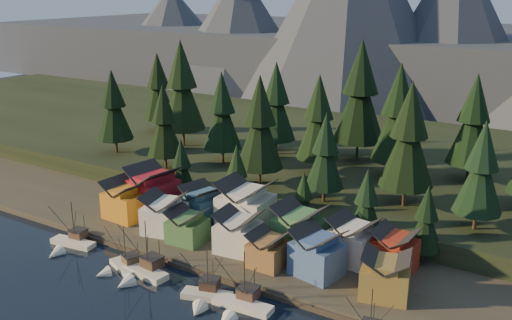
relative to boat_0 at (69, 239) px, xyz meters
The scene contains 42 objects.
ground 35.68m from the boat_0, 16.24° to the right, with size 500.00×500.00×0.00m, color black.
shore_strip 45.54m from the boat_0, 41.29° to the left, with size 400.00×50.00×1.50m, color #3A342A.
hillside 87.05m from the boat_0, 66.86° to the left, with size 420.00×100.00×6.00m, color black.
dock 34.85m from the boat_0, 10.82° to the left, with size 80.00×4.00×1.00m, color #473E32.
mountain_ridge 207.23m from the boat_0, 81.62° to the left, with size 560.00×190.00×90.00m.
boat_0 is the anchor object (origin of this frame).
boat_1 16.39m from the boat_0, ahead, with size 8.45×8.93×9.97m.
boat_2 21.82m from the boat_0, ahead, with size 9.93×10.63×12.26m.
boat_3 36.92m from the boat_0, ahead, with size 9.54×10.07×11.13m.
boat_4 43.75m from the boat_0, ahead, with size 10.98×11.85×11.50m.
house_front_0 16.28m from the boat_0, 84.67° to the left, with size 9.32×8.86×8.86m.
house_front_1 20.40m from the boat_0, 44.72° to the left, with size 10.03×9.79×8.67m.
house_front_2 25.07m from the boat_0, 31.43° to the left, with size 7.61×7.66×7.01m.
house_front_3 36.10m from the boat_0, 24.38° to the left, with size 9.02×8.68×8.35m.
house_front_4 42.87m from the boat_0, 17.18° to the left, with size 6.72×7.23×6.73m.
house_front_5 52.38m from the boat_0, 15.91° to the left, with size 9.76×9.17×8.84m.
house_front_6 64.94m from the boat_0, 12.08° to the left, with size 9.53×9.20×7.99m.
house_back_0 22.64m from the boat_0, 78.46° to the left, with size 11.44×11.10×11.02m.
house_back_1 29.04m from the boat_0, 51.35° to the left, with size 9.41×9.48×8.73m.
house_back_2 37.61m from the boat_0, 40.13° to the left, with size 11.00×10.17×11.25m.
house_back_3 48.08m from the boat_0, 26.84° to the left, with size 9.90×8.93×9.53m.
house_back_4 58.43m from the boat_0, 22.95° to the left, with size 9.17×8.90×8.84m.
house_back_5 66.08m from the boat_0, 20.55° to the left, with size 7.72×7.81×8.31m.
tree_hill_0 53.26m from the boat_0, 123.47° to the left, with size 10.36×10.36×24.13m.
tree_hill_1 63.84m from the boat_0, 105.23° to the left, with size 13.63×13.63×31.75m.
tree_hill_2 41.79m from the boat_0, 98.67° to the left, with size 9.63×9.63×22.43m.
tree_hill_3 53.25m from the boat_0, 85.20° to the left, with size 10.73×10.73×25.00m.
tree_hill_4 68.72m from the boat_0, 79.37° to the left, with size 11.38×11.38×26.52m.
tree_hill_5 49.48m from the boat_0, 60.99° to the left, with size 11.56×11.56×26.94m.
tree_hill_6 65.35m from the boat_0, 61.24° to the left, with size 11.07×11.07×25.79m.
tree_hill_7 57.39m from the boat_0, 43.42° to the left, with size 8.76×8.76×20.40m.
tree_hill_8 81.05m from the boat_0, 52.15° to the left, with size 12.47×12.47×29.05m.
tree_hill_9 74.54m from the boat_0, 38.71° to the left, with size 11.91×11.91×27.75m.
tree_hill_10 96.83m from the boat_0, 47.49° to the left, with size 11.48×11.48×26.74m.
tree_hill_11 84.14m from the boat_0, 29.01° to the left, with size 9.58×9.58×22.31m.
tree_hill_15 82.76m from the boat_0, 64.60° to the left, with size 14.21×14.21×33.10m.
tree_hill_16 78.12m from the boat_0, 116.41° to the left, with size 11.13×11.13×25.92m.
tree_shore_0 31.79m from the boat_0, 78.33° to the left, with size 6.92×6.92×16.11m.
tree_shore_1 38.39m from the boat_0, 53.53° to the left, with size 7.32×7.32×17.05m.
tree_shore_2 49.88m from the boat_0, 37.46° to the left, with size 5.83×5.83×13.59m.
tree_shore_3 61.71m from the boat_0, 29.45° to the left, with size 7.19×7.19×16.74m.
tree_shore_4 72.23m from the boat_0, 24.74° to the left, with size 6.63×6.63×15.45m.
Camera 1 is at (56.24, -61.55, 52.48)m, focal length 40.00 mm.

